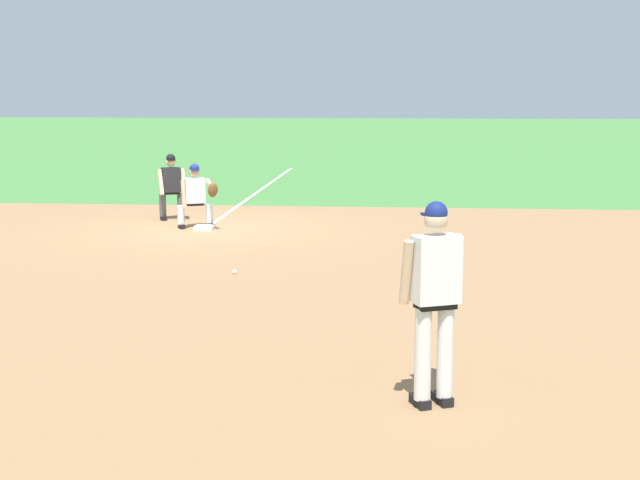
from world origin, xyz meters
name	(u,v)px	position (x,y,z in m)	size (l,w,h in m)	color
ground_plane	(204,230)	(0.00, 0.00, 0.00)	(160.00, 160.00, 0.00)	#47843D
infield_dirt_patch	(274,283)	(-5.04, -2.15, 0.00)	(18.00, 18.00, 0.01)	#9E754C
foul_line_stripe	(260,190)	(7.48, 0.00, 0.01)	(14.96, 0.10, 0.00)	white
first_base_bag	(204,228)	(0.00, 0.00, 0.04)	(0.38, 0.38, 0.09)	white
baseball	(234,272)	(-4.41, -1.44, 0.04)	(0.07, 0.07, 0.07)	white
pitcher	(435,291)	(-10.03, -4.29, 1.06)	(0.82, 0.60, 1.86)	black
first_baseman	(196,193)	(0.23, 0.20, 0.73)	(0.84, 0.98, 1.34)	black
umpire	(171,184)	(1.39, 1.03, 0.79)	(0.60, 0.67, 1.46)	black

